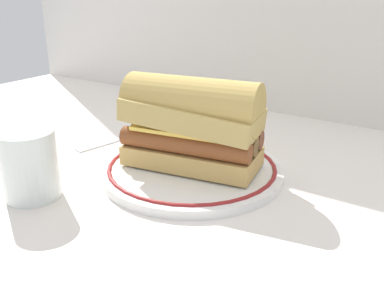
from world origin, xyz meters
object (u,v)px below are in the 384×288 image
at_px(drinking_glass, 30,169).
at_px(butter_knife, 124,136).
at_px(plate, 192,169).
at_px(sausage_sandwich, 192,122).

bearing_deg(drinking_glass, butter_knife, 103.02).
bearing_deg(plate, butter_knife, 162.34).
relative_size(plate, sausage_sandwich, 1.30).
relative_size(plate, butter_knife, 1.63).
bearing_deg(plate, sausage_sandwich, 0.00).
distance_m(sausage_sandwich, drinking_glass, 0.21).
distance_m(sausage_sandwich, butter_knife, 0.20).
bearing_deg(butter_knife, plate, -17.66).
height_order(sausage_sandwich, butter_knife, sausage_sandwich).
xyz_separation_m(plate, drinking_glass, (-0.13, -0.17, 0.03)).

